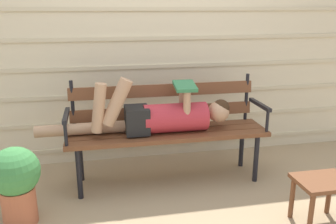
% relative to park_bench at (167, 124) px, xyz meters
% --- Properties ---
extents(ground_plane, '(12.00, 12.00, 0.00)m').
position_rel_park_bench_xyz_m(ground_plane, '(-0.00, -0.20, -0.52)').
color(ground_plane, tan).
extents(house_siding, '(4.82, 0.08, 2.47)m').
position_rel_park_bench_xyz_m(house_siding, '(-0.00, 0.55, 0.71)').
color(house_siding, beige).
rests_on(house_siding, ground).
extents(park_bench, '(1.76, 0.44, 0.92)m').
position_rel_park_bench_xyz_m(park_bench, '(0.00, 0.00, 0.00)').
color(park_bench, brown).
rests_on(park_bench, ground).
extents(reclining_person, '(1.68, 0.26, 0.51)m').
position_rel_park_bench_xyz_m(reclining_person, '(-0.07, -0.07, 0.10)').
color(reclining_person, '#B72D38').
extents(footstool, '(0.39, 0.30, 0.36)m').
position_rel_park_bench_xyz_m(footstool, '(0.94, -0.95, -0.24)').
color(footstool, brown).
rests_on(footstool, ground).
extents(potted_plant, '(0.35, 0.35, 0.59)m').
position_rel_park_bench_xyz_m(potted_plant, '(-1.19, -0.50, -0.18)').
color(potted_plant, '#AD5B3D').
rests_on(potted_plant, ground).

